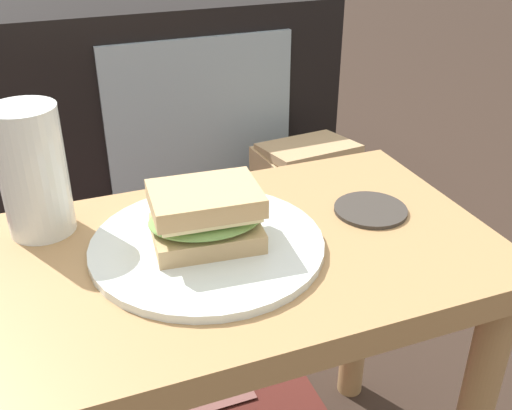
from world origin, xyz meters
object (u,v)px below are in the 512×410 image
Objects in this scene: plate at (207,245)px; coaster at (371,210)px; sandwich_front at (206,216)px; paper_bag at (305,209)px; beer_glass at (33,174)px; tv_cabinet at (133,113)px.

coaster is (0.22, 0.01, -0.00)m from plate.
paper_bag is at bearing 53.87° from sandwich_front.
beer_glass reaches higher than coaster.
coaster is 0.28× the size of paper_bag.
paper_bag is (0.39, 0.53, -0.35)m from sandwich_front.
sandwich_front reaches higher than paper_bag.
beer_glass reaches higher than sandwich_front.
plate is 2.89× the size of coaster.
sandwich_front is at bearing -94.98° from tv_cabinet.
beer_glass is at bearing -106.94° from tv_cabinet.
sandwich_front is at bearing 90.00° from plate.
plate is at bearing -177.98° from coaster.
tv_cabinet is 0.90m from beer_glass.
tv_cabinet is 7.02× the size of sandwich_front.
plate reaches higher than paper_bag.
sandwich_front is (0.00, 0.00, 0.04)m from plate.
coaster is (0.14, -0.93, 0.17)m from tv_cabinet.
tv_cabinet is at bearing 85.02° from sandwich_front.
paper_bag is (0.56, 0.42, -0.38)m from beer_glass.
paper_bag is at bearing -53.02° from tv_cabinet.
tv_cabinet is at bearing 73.06° from beer_glass.
sandwich_front is 0.21m from beer_glass.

